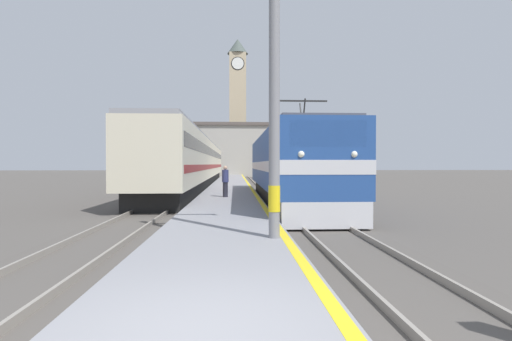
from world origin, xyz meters
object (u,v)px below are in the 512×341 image
object	(u,v)px
locomotive_train	(288,167)
catenary_mast	(277,53)
passenger_train	(198,162)
clock_tower	(238,103)
person_on_platform	(225,181)

from	to	relation	value
locomotive_train	catenary_mast	xyz separation A→B (m)	(-1.80, -11.53, 2.69)
passenger_train	catenary_mast	xyz separation A→B (m)	(4.43, -28.49, 2.33)
clock_tower	person_on_platform	bearing A→B (deg)	-91.06
locomotive_train	clock_tower	xyz separation A→B (m)	(-2.16, 58.71, 12.24)
catenary_mast	person_on_platform	xyz separation A→B (m)	(-1.45, 11.49, -3.39)
passenger_train	person_on_platform	bearing A→B (deg)	-80.06
locomotive_train	person_on_platform	xyz separation A→B (m)	(-3.25, -0.04, -0.70)
locomotive_train	clock_tower	bearing A→B (deg)	92.11
person_on_platform	catenary_mast	bearing A→B (deg)	-82.81
locomotive_train	person_on_platform	bearing A→B (deg)	-179.36
passenger_train	locomotive_train	bearing A→B (deg)	-69.83
locomotive_train	passenger_train	distance (m)	18.07
passenger_train	catenary_mast	world-z (taller)	catenary_mast
passenger_train	catenary_mast	distance (m)	28.93
catenary_mast	person_on_platform	world-z (taller)	catenary_mast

